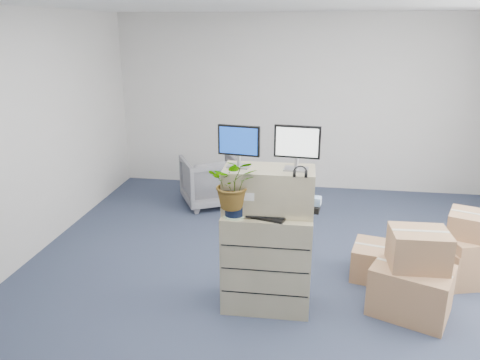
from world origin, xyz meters
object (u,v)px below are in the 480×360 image
object	(u,v)px
filing_cabinet_lower	(267,259)
office_chair	(210,179)
keyboard	(265,216)
monitor_left	(239,144)
potted_plant	(234,190)
water_bottle	(275,199)
monitor_right	(297,145)

from	to	relation	value
filing_cabinet_lower	office_chair	size ratio (longest dim) A/B	1.18
keyboard	filing_cabinet_lower	bearing A→B (deg)	98.10
monitor_left	keyboard	bearing A→B (deg)	-24.18
keyboard	potted_plant	bearing A→B (deg)	-158.49
filing_cabinet_lower	potted_plant	distance (m)	0.80
filing_cabinet_lower	office_chair	bearing A→B (deg)	112.43
monitor_left	potted_plant	distance (m)	0.42
monitor_left	keyboard	world-z (taller)	monitor_left
water_bottle	office_chair	size ratio (longest dim) A/B	0.32
monitor_right	keyboard	world-z (taller)	monitor_right
water_bottle	potted_plant	world-z (taller)	potted_plant
monitor_right	office_chair	distance (m)	3.11
potted_plant	office_chair	distance (m)	2.94
keyboard	water_bottle	world-z (taller)	water_bottle
monitor_right	keyboard	bearing A→B (deg)	-144.65
filing_cabinet_lower	water_bottle	size ratio (longest dim) A/B	3.66
filing_cabinet_lower	keyboard	size ratio (longest dim) A/B	2.46
monitor_left	water_bottle	size ratio (longest dim) A/B	1.48
water_bottle	potted_plant	size ratio (longest dim) A/B	0.55
monitor_right	potted_plant	bearing A→B (deg)	-156.73
monitor_left	office_chair	distance (m)	2.90
keyboard	office_chair	xyz separation A→B (m)	(-1.09, 2.68, -0.56)
water_bottle	potted_plant	bearing A→B (deg)	-155.97
filing_cabinet_lower	keyboard	xyz separation A→B (m)	(-0.02, -0.11, 0.49)
filing_cabinet_lower	office_chair	xyz separation A→B (m)	(-1.10, 2.57, -0.07)
water_bottle	office_chair	world-z (taller)	water_bottle
potted_plant	office_chair	xyz separation A→B (m)	(-0.81, 2.70, -0.81)
filing_cabinet_lower	monitor_left	bearing A→B (deg)	168.33
filing_cabinet_lower	water_bottle	world-z (taller)	water_bottle
office_chair	filing_cabinet_lower	bearing A→B (deg)	86.12
monitor_left	water_bottle	bearing A→B (deg)	2.93
monitor_left	potted_plant	xyz separation A→B (m)	(-0.01, -0.19, -0.37)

